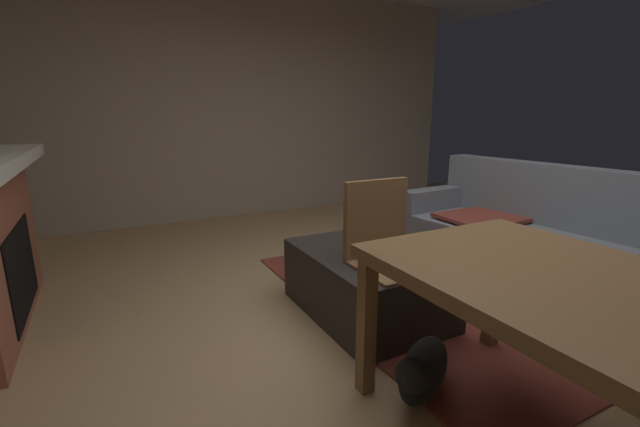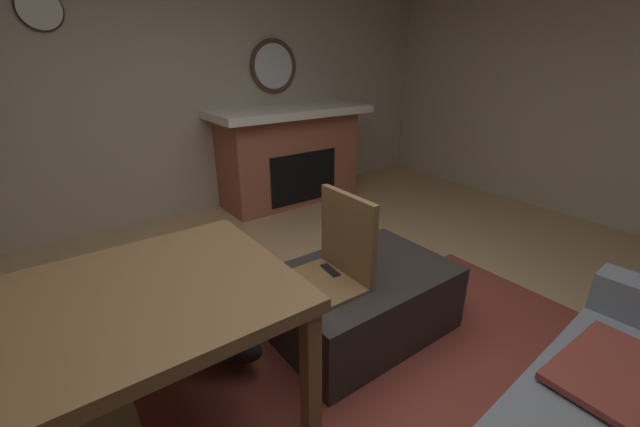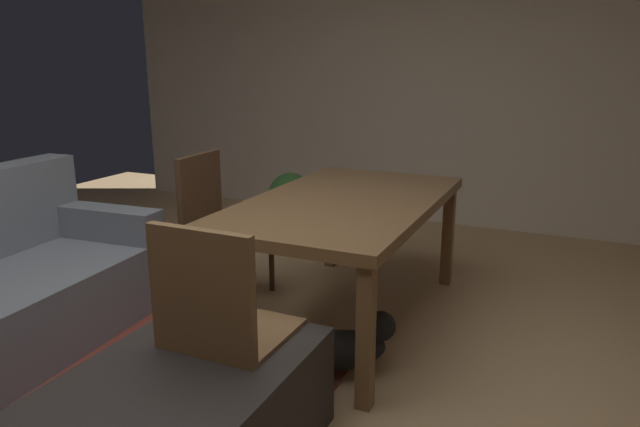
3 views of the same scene
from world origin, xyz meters
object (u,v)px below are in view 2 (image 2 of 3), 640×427
(dining_table, at_px, (63,333))
(small_dog, at_px, (214,340))
(tv_remote, at_px, (330,271))
(round_wall_mirror, at_px, (274,66))
(ottoman_coffee_table, at_px, (361,301))
(wall_clock, at_px, (39,9))
(fireplace, at_px, (290,155))
(dining_chair_west, at_px, (332,266))

(dining_table, bearing_deg, small_dog, -159.14)
(tv_remote, height_order, small_dog, tv_remote)
(round_wall_mirror, relative_size, tv_remote, 3.61)
(ottoman_coffee_table, distance_m, wall_clock, 3.31)
(round_wall_mirror, relative_size, dining_table, 0.33)
(fireplace, height_order, small_dog, fireplace)
(round_wall_mirror, bearing_deg, ottoman_coffee_table, 70.09)
(round_wall_mirror, bearing_deg, fireplace, 90.00)
(dining_chair_west, bearing_deg, wall_clock, -70.07)
(round_wall_mirror, height_order, dining_chair_west, round_wall_mirror)
(small_dog, xyz_separation_m, wall_clock, (0.29, -2.31, 1.79))
(dining_chair_west, xyz_separation_m, small_dog, (0.64, -0.24, -0.36))
(small_dog, bearing_deg, wall_clock, -82.85)
(fireplace, height_order, ottoman_coffee_table, fireplace)
(dining_table, height_order, small_dog, dining_table)
(tv_remote, xyz_separation_m, small_dog, (0.68, -0.17, -0.28))
(dining_table, height_order, dining_chair_west, dining_chair_west)
(small_dog, bearing_deg, ottoman_coffee_table, 162.84)
(dining_chair_west, relative_size, small_dog, 1.73)
(ottoman_coffee_table, bearing_deg, small_dog, -17.16)
(small_dog, bearing_deg, tv_remote, 165.70)
(round_wall_mirror, height_order, small_dog, round_wall_mirror)
(dining_chair_west, height_order, small_dog, dining_chair_west)
(round_wall_mirror, bearing_deg, dining_table, 46.55)
(dining_table, xyz_separation_m, small_dog, (-0.63, -0.24, -0.51))
(dining_table, height_order, wall_clock, wall_clock)
(dining_chair_west, relative_size, wall_clock, 2.79)
(tv_remote, bearing_deg, round_wall_mirror, -107.64)
(dining_chair_west, bearing_deg, small_dog, -20.79)
(wall_clock, bearing_deg, ottoman_coffee_table, 113.94)
(ottoman_coffee_table, bearing_deg, dining_chair_west, -5.83)
(dining_table, xyz_separation_m, dining_chair_west, (-1.27, 0.00, -0.14))
(dining_table, relative_size, small_dog, 3.26)
(fireplace, relative_size, small_dog, 3.33)
(round_wall_mirror, relative_size, ottoman_coffee_table, 0.54)
(wall_clock, bearing_deg, small_dog, 97.15)
(fireplace, bearing_deg, wall_clock, -7.85)
(ottoman_coffee_table, distance_m, dining_table, 1.55)
(ottoman_coffee_table, relative_size, dining_table, 0.61)
(dining_chair_west, xyz_separation_m, wall_clock, (0.93, -2.55, 1.43))
(fireplace, bearing_deg, ottoman_coffee_table, 67.83)
(small_dog, bearing_deg, dining_chair_west, 159.21)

